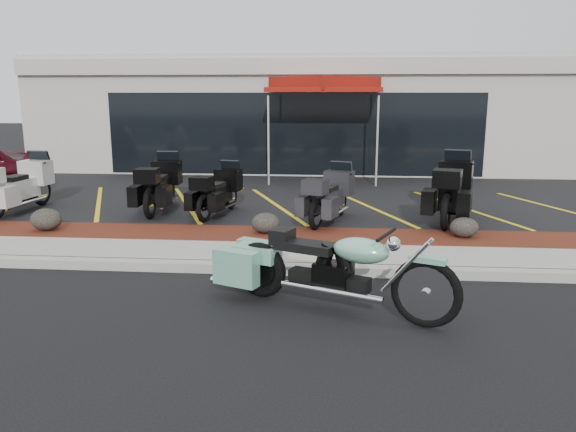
# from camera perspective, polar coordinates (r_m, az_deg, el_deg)

# --- Properties ---
(ground) EXTENTS (90.00, 90.00, 0.00)m
(ground) POSITION_cam_1_polar(r_m,az_deg,el_deg) (8.10, -5.38, -7.66)
(ground) COLOR black
(ground) RESTS_ON ground
(curb) EXTENTS (24.00, 0.25, 0.15)m
(curb) POSITION_cam_1_polar(r_m,az_deg,el_deg) (8.91, -4.36, -5.25)
(curb) COLOR gray
(curb) RESTS_ON ground
(sidewalk) EXTENTS (24.00, 1.20, 0.15)m
(sidewalk) POSITION_cam_1_polar(r_m,az_deg,el_deg) (9.57, -3.69, -3.99)
(sidewalk) COLOR gray
(sidewalk) RESTS_ON ground
(mulch_bed) EXTENTS (24.00, 1.20, 0.16)m
(mulch_bed) POSITION_cam_1_polar(r_m,az_deg,el_deg) (10.72, -2.74, -2.18)
(mulch_bed) COLOR #3E150E
(mulch_bed) RESTS_ON ground
(upper_lot) EXTENTS (26.00, 9.60, 0.15)m
(upper_lot) POSITION_cam_1_polar(r_m,az_deg,el_deg) (15.97, -0.17, 2.63)
(upper_lot) COLOR black
(upper_lot) RESTS_ON ground
(dealership_building) EXTENTS (18.00, 8.16, 4.00)m
(dealership_building) POSITION_cam_1_polar(r_m,az_deg,el_deg) (22.01, 1.30, 10.34)
(dealership_building) COLOR #A8A397
(dealership_building) RESTS_ON ground
(boulder_left) EXTENTS (0.60, 0.50, 0.43)m
(boulder_left) POSITION_cam_1_polar(r_m,az_deg,el_deg) (11.86, -23.35, -0.32)
(boulder_left) COLOR black
(boulder_left) RESTS_ON mulch_bed
(boulder_mid) EXTENTS (0.55, 0.46, 0.39)m
(boulder_mid) POSITION_cam_1_polar(r_m,az_deg,el_deg) (10.68, -2.28, -0.71)
(boulder_mid) COLOR black
(boulder_mid) RESTS_ON mulch_bed
(boulder_right) EXTENTS (0.52, 0.43, 0.37)m
(boulder_right) POSITION_cam_1_polar(r_m,az_deg,el_deg) (10.86, 17.46, -1.11)
(boulder_right) COLOR black
(boulder_right) RESTS_ON mulch_bed
(hero_cruiser) EXTENTS (3.31, 2.04, 1.14)m
(hero_cruiser) POSITION_cam_1_polar(r_m,az_deg,el_deg) (6.87, 13.90, -6.60)
(hero_cruiser) COLOR #76B79D
(hero_cruiser) RESTS_ON ground
(touring_white) EXTENTS (1.07, 2.32, 1.31)m
(touring_white) POSITION_cam_1_polar(r_m,az_deg,el_deg) (14.57, -23.87, 3.55)
(touring_white) COLOR silver
(touring_white) RESTS_ON upper_lot
(touring_black_front) EXTENTS (0.92, 2.25, 1.29)m
(touring_black_front) POSITION_cam_1_polar(r_m,az_deg,el_deg) (13.72, -12.02, 3.82)
(touring_black_front) COLOR black
(touring_black_front) RESTS_ON upper_lot
(touring_black_mid) EXTENTS (1.15, 2.07, 1.14)m
(touring_black_mid) POSITION_cam_1_polar(r_m,az_deg,el_deg) (12.95, -5.87, 3.18)
(touring_black_mid) COLOR black
(touring_black_mid) RESTS_ON upper_lot
(touring_grey) EXTENTS (1.41, 2.19, 1.19)m
(touring_grey) POSITION_cam_1_polar(r_m,az_deg,el_deg) (12.28, 5.38, 2.82)
(touring_grey) COLOR #29292D
(touring_grey) RESTS_ON upper_lot
(touring_black_rear) EXTENTS (1.61, 2.61, 1.42)m
(touring_black_rear) POSITION_cam_1_polar(r_m,az_deg,el_deg) (12.98, 16.70, 3.38)
(touring_black_rear) COLOR black
(touring_black_rear) RESTS_ON upper_lot
(traffic_cone) EXTENTS (0.35, 0.35, 0.44)m
(traffic_cone) POSITION_cam_1_polar(r_m,az_deg,el_deg) (15.71, -5.21, 3.51)
(traffic_cone) COLOR orange
(traffic_cone) RESTS_ON upper_lot
(popup_canopy) EXTENTS (3.94, 3.94, 3.11)m
(popup_canopy) POSITION_cam_1_polar(r_m,az_deg,el_deg) (17.75, 3.72, 12.99)
(popup_canopy) COLOR silver
(popup_canopy) RESTS_ON upper_lot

